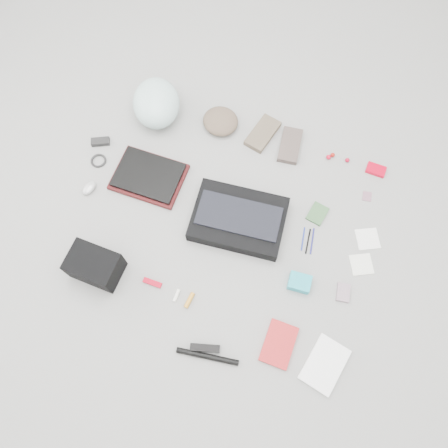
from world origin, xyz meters
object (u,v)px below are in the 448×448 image
(bike_helmet, at_px, (156,103))
(messenger_bag, at_px, (239,219))
(accordion_wallet, at_px, (299,283))
(laptop, at_px, (148,175))
(camera_bag, at_px, (95,266))
(book_red, at_px, (279,344))

(bike_helmet, bearing_deg, messenger_bag, -61.41)
(accordion_wallet, bearing_deg, messenger_bag, 147.72)
(laptop, xyz_separation_m, accordion_wallet, (0.88, -0.32, -0.01))
(camera_bag, height_order, book_red, camera_bag)
(bike_helmet, bearing_deg, laptop, -99.01)
(camera_bag, height_order, accordion_wallet, camera_bag)
(bike_helmet, xyz_separation_m, camera_bag, (0.04, -0.93, -0.02))
(laptop, relative_size, camera_bag, 1.43)
(laptop, height_order, bike_helmet, bike_helmet)
(accordion_wallet, bearing_deg, book_red, -95.22)
(camera_bag, xyz_separation_m, book_red, (0.91, -0.08, -0.06))
(bike_helmet, height_order, accordion_wallet, bike_helmet)
(bike_helmet, xyz_separation_m, accordion_wallet, (0.97, -0.71, -0.07))
(accordion_wallet, bearing_deg, bike_helmet, 142.59)
(book_red, bearing_deg, bike_helmet, 136.88)
(messenger_bag, xyz_separation_m, book_red, (0.34, -0.51, -0.03))
(laptop, distance_m, camera_bag, 0.54)
(messenger_bag, height_order, laptop, messenger_bag)
(accordion_wallet, bearing_deg, camera_bag, -168.06)
(laptop, distance_m, bike_helmet, 0.41)
(messenger_bag, relative_size, book_red, 2.30)
(bike_helmet, height_order, camera_bag, bike_helmet)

